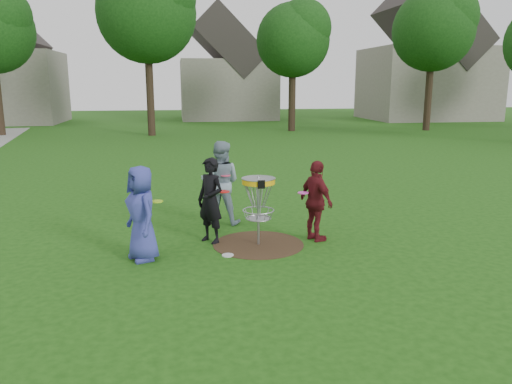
{
  "coord_description": "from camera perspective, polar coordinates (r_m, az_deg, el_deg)",
  "views": [
    {
      "loc": [
        -1.53,
        -9.3,
        3.14
      ],
      "look_at": [
        0.0,
        0.3,
        1.0
      ],
      "focal_mm": 35.0,
      "sensor_mm": 36.0,
      "label": 1
    }
  ],
  "objects": [
    {
      "name": "disc_on_grass",
      "position": [
        9.33,
        -3.24,
        -7.23
      ],
      "size": [
        0.22,
        0.22,
        0.02
      ],
      "primitive_type": "cylinder",
      "color": "silver",
      "rests_on": "ground"
    },
    {
      "name": "player_black",
      "position": [
        9.91,
        -5.23,
        -0.97
      ],
      "size": [
        0.72,
        0.74,
        1.71
      ],
      "primitive_type": "imported",
      "rotation": [
        0.0,
        0.0,
        -0.85
      ],
      "color": "black",
      "rests_on": "ground"
    },
    {
      "name": "player_maroon",
      "position": [
        10.05,
        6.9,
        -1.04
      ],
      "size": [
        0.72,
        1.04,
        1.64
      ],
      "primitive_type": "imported",
      "rotation": [
        0.0,
        0.0,
        1.94
      ],
      "color": "maroon",
      "rests_on": "ground"
    },
    {
      "name": "house_row",
      "position": [
        42.85,
        -0.6,
        13.77
      ],
      "size": [
        44.5,
        10.65,
        11.62
      ],
      "color": "gray",
      "rests_on": "ground"
    },
    {
      "name": "player_grey",
      "position": [
        11.21,
        -4.1,
        1.06
      ],
      "size": [
        1.08,
        0.95,
        1.88
      ],
      "primitive_type": "imported",
      "rotation": [
        0.0,
        0.0,
        2.85
      ],
      "color": "#8094A5",
      "rests_on": "ground"
    },
    {
      "name": "tree_row",
      "position": [
        30.19,
        -5.54,
        18.2
      ],
      "size": [
        51.2,
        17.42,
        9.9
      ],
      "color": "#38281C",
      "rests_on": "ground"
    },
    {
      "name": "ground",
      "position": [
        9.94,
        0.27,
        -6.01
      ],
      "size": [
        100.0,
        100.0,
        0.0
      ],
      "primitive_type": "plane",
      "color": "#19470F",
      "rests_on": "ground"
    },
    {
      "name": "disc_golf_basket",
      "position": [
        9.66,
        0.28,
        -0.27
      ],
      "size": [
        0.66,
        0.67,
        1.38
      ],
      "color": "#9EA0A5",
      "rests_on": "ground"
    },
    {
      "name": "player_blue",
      "position": [
        9.12,
        -12.93,
        -2.39
      ],
      "size": [
        0.86,
        0.99,
        1.72
      ],
      "primitive_type": "imported",
      "rotation": [
        0.0,
        0.0,
        -1.12
      ],
      "color": "#373D98",
      "rests_on": "ground"
    },
    {
      "name": "held_discs",
      "position": [
        9.89,
        -3.1,
        0.28
      ],
      "size": [
        3.05,
        2.04,
        0.17
      ],
      "color": "#BEFB1B",
      "rests_on": "ground"
    },
    {
      "name": "dirt_patch",
      "position": [
        9.94,
        0.27,
        -5.99
      ],
      "size": [
        1.8,
        1.8,
        0.01
      ],
      "primitive_type": "cylinder",
      "color": "#47331E",
      "rests_on": "ground"
    }
  ]
}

